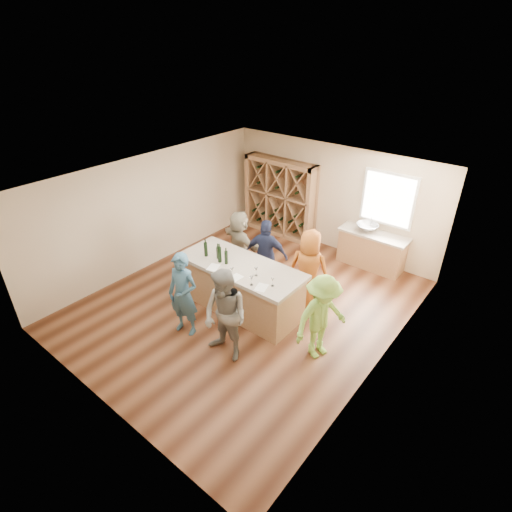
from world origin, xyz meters
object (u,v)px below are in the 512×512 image
Objects in this scene: person_near_left at (183,295)px; wine_bottle_d at (220,255)px; wine_bottle_c at (218,253)px; person_far_left at (240,243)px; person_near_right at (225,316)px; person_far_right at (309,270)px; wine_bottle_a at (206,249)px; tasting_counter_base at (241,288)px; sink at (367,228)px; wine_rack at (280,198)px; wine_bottle_e at (226,258)px; person_far_mid at (266,255)px; person_server at (321,318)px.

wine_bottle_d is at bearing 79.70° from person_near_left.
wine_bottle_c is 1.31m from person_far_left.
person_near_right is 2.26m from person_far_right.
person_near_left reaches higher than wine_bottle_c.
person_far_left is (-0.15, 1.25, -0.42)m from wine_bottle_a.
wine_bottle_d is (-0.41, -0.18, 0.75)m from tasting_counter_base.
sink is 3.16m from person_far_left.
wine_bottle_d is at bearing 22.33° from person_far_right.
wine_rack reaches higher than wine_bottle_e.
wine_bottle_e is (0.28, -0.05, 0.01)m from wine_bottle_c.
wine_bottle_a is at bearing -163.07° from wine_bottle_c.
person_near_left is at bearing -87.32° from wine_bottle_d.
person_far_mid is at bearing 81.07° from wine_bottle_e.
tasting_counter_base is 0.87m from wine_bottle_d.
person_server is at bearing 132.57° from person_far_mid.
wine_bottle_e is at bearing 133.12° from person_far_left.
person_far_mid is 1.04× the size of person_far_left.
wine_bottle_c is at bearing 169.68° from wine_bottle_e.
person_far_left is (-2.16, -2.31, -0.20)m from sink.
person_near_right is (1.54, -1.08, -0.33)m from wine_bottle_a.
wine_bottle_c is 0.15× the size of person_far_right.
person_near_right reaches higher than person_near_left.
wine_bottle_a is at bearing -176.80° from wine_bottle_e.
wine_bottle_a is 1.22m from person_near_left.
wine_rack reaches higher than person_near_left.
wine_bottle_a is 1.33m from person_far_left.
person_server is (2.45, -0.01, -0.40)m from wine_bottle_d.
tasting_counter_base is at bearing 144.82° from person_far_left.
person_far_mid reaches higher than tasting_counter_base.
wine_rack is 5.08m from person_server.
wine_bottle_e is at bearing 71.49° from person_near_left.
wine_bottle_c is at bearing -116.50° from sink.
person_near_left is at bearing -105.88° from tasting_counter_base.
tasting_counter_base is 1.49× the size of person_near_left.
wine_bottle_c is 0.15m from wine_bottle_d.
person_far_mid is (0.28, 2.23, -0.02)m from person_near_left.
wine_bottle_d is 0.19× the size of person_far_right.
person_near_left is 0.98× the size of person_far_right.
person_far_mid is at bearing 94.44° from tasting_counter_base.
wine_bottle_e is 0.16× the size of person_near_right.
wine_rack is 2.70m from sink.
wine_bottle_a is 1.42m from person_far_mid.
wine_bottle_d reaches higher than wine_bottle_c.
sink is 1.90× the size of wine_bottle_e.
wine_bottle_a is 0.93× the size of wine_bottle_d.
wine_rack reaches higher than person_far_mid.
wine_bottle_d is 0.20× the size of person_far_mid.
person_near_right reaches higher than tasting_counter_base.
wine_bottle_d is 1.26m from person_far_mid.
wine_bottle_d is (0.12, -0.08, 0.03)m from wine_bottle_c.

